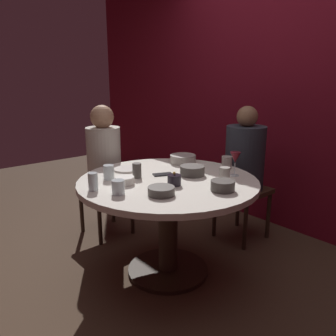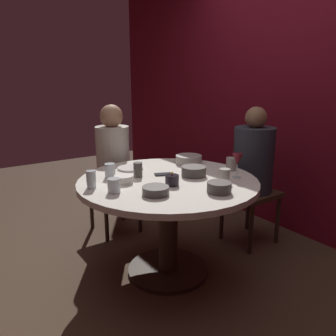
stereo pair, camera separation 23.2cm
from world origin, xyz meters
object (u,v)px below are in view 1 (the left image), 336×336
Objects in this scene: bowl_serving_large at (183,159)px; bowl_small_white at (125,180)px; wine_glass at (235,159)px; bowl_salad_center at (161,191)px; seated_diner_back at (245,159)px; dining_table at (168,201)px; cup_beside_wine at (93,182)px; candle_holder at (174,180)px; cell_phone at (163,174)px; cup_near_candle at (137,170)px; cup_by_right_diner at (227,163)px; seated_diner_left at (104,157)px; cup_far_edge at (225,174)px; cup_center_front at (109,172)px; cup_by_left_diner at (118,187)px; bowl_rice_portion at (192,170)px; dinner_plate at (127,169)px; bowl_sauce_side at (223,186)px.

bowl_serving_large is 1.65× the size of bowl_small_white.
wine_glass is 1.07× the size of bowl_salad_center.
seated_diner_back reaches higher than bowl_serving_large.
cup_beside_wine is at bearing -103.31° from dining_table.
cup_beside_wine is (-0.26, -0.45, 0.02)m from candle_holder.
dining_table is 8.99× the size of cell_phone.
cell_phone is (-0.10, 0.04, 0.17)m from dining_table.
cup_by_right_diner is at bearing 69.26° from cup_near_candle.
seated_diner_left is 1.19m from cup_far_edge.
cup_center_front is at bearing -133.28° from cup_far_edge.
bowl_serving_large is 2.41× the size of cup_by_left_diner.
cup_by_left_diner is at bearing -25.36° from seated_diner_left.
cup_near_candle is (-0.17, -0.14, 0.21)m from dining_table.
cell_phone is 1.08× the size of bowl_small_white.
bowl_salad_center is at bearing -67.59° from bowl_rice_portion.
dining_table is 0.36m from bowl_small_white.
cup_by_left_diner is at bearing 1.81° from seated_diner_back.
cup_by_left_diner is (0.43, -0.35, 0.04)m from dinner_plate.
cup_far_edge reaches higher than candle_holder.
bowl_serving_large is 0.71m from cup_center_front.
bowl_small_white is at bearing 7.45° from cup_center_front.
bowl_sauce_side reaches higher than dining_table.
candle_holder is 0.60m from bowl_serving_large.
candle_holder reaches higher than bowl_small_white.
cup_near_candle reaches higher than bowl_sauce_side.
cup_center_front is (-0.16, -0.02, 0.03)m from bowl_small_white.
bowl_rice_portion is at bearing 71.67° from cell_phone.
seated_diner_left reaches higher than bowl_serving_large.
bowl_salad_center is 1.67× the size of cup_by_right_diner.
cup_beside_wine is at bearing -142.14° from bowl_salad_center.
bowl_salad_center is 1.61× the size of cup_center_front.
seated_diner_left is at bearing 176.57° from candle_holder.
bowl_sauce_side is (0.16, -0.32, -0.10)m from wine_glass.
dinner_plate is at bearing 144.04° from bowl_small_white.
candle_holder is at bearing -3.43° from seated_diner_left.
bowl_sauce_side is (0.52, 0.06, 0.03)m from cell_phone.
candle_holder is 0.28m from bowl_rice_portion.
wine_glass is at bearing 76.13° from cup_by_left_diner.
wine_glass reaches higher than dining_table.
cup_by_left_diner reaches higher than cell_phone.
cup_center_front is at bearing -27.36° from seated_diner_left.
cup_beside_wine is at bearing -54.25° from cup_center_front.
wine_glass is 0.53m from bowl_serving_large.
dinner_plate reaches higher than cell_phone.
bowl_rice_portion is at bearing 58.71° from cup_near_candle.
bowl_serving_large and bowl_rice_portion have the same top height.
cup_by_left_diner is at bearing -92.65° from cup_by_right_diner.
candle_holder is 0.32m from bowl_sauce_side.
wine_glass is at bearing 70.35° from cell_phone.
seated_diner_left is 0.91m from cup_beside_wine.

